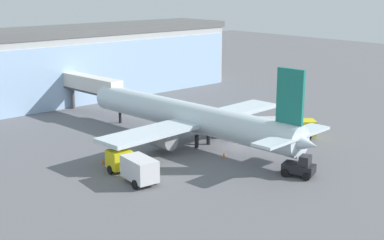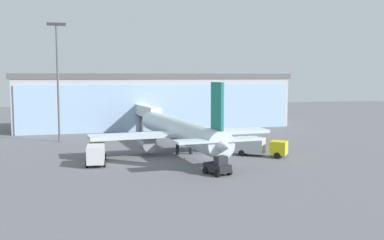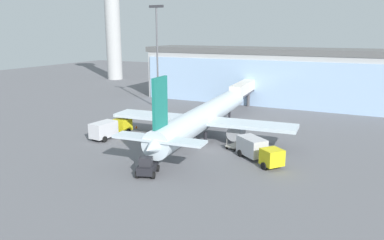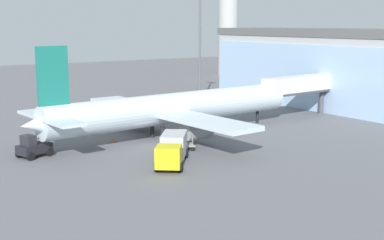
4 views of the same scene
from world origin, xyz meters
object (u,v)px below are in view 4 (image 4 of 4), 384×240
at_px(safety_cone_wingtip, 126,118).
at_px(fuel_truck, 172,148).
at_px(airplane, 171,109).
at_px(safety_cone_nose, 114,140).
at_px(jet_bridge, 300,86).
at_px(catering_truck, 81,114).
at_px(apron_light_mast, 200,28).
at_px(pushback_tug, 33,148).
at_px(baggage_cart, 180,145).

bearing_deg(safety_cone_wingtip, fuel_truck, -15.99).
height_order(airplane, safety_cone_nose, airplane).
xyz_separation_m(airplane, fuel_truck, (10.38, -6.20, -1.82)).
distance_m(airplane, fuel_truck, 12.23).
relative_size(jet_bridge, catering_truck, 1.79).
bearing_deg(apron_light_mast, fuel_truck, -38.40).
xyz_separation_m(jet_bridge, safety_cone_wingtip, (-11.15, -21.57, -4.12)).
bearing_deg(jet_bridge, safety_cone_nose, 175.64).
distance_m(jet_bridge, safety_cone_nose, 29.08).
bearing_deg(safety_cone_nose, pushback_tug, -80.14).
height_order(airplane, fuel_truck, airplane).
height_order(jet_bridge, pushback_tug, jet_bridge).
xyz_separation_m(apron_light_mast, fuel_truck, (28.45, -22.56, -10.72)).
bearing_deg(fuel_truck, pushback_tug, -95.50).
bearing_deg(baggage_cart, airplane, -94.93).
relative_size(apron_light_mast, fuel_truck, 2.93).
xyz_separation_m(apron_light_mast, safety_cone_wingtip, (5.55, -15.99, -11.91)).
xyz_separation_m(baggage_cart, pushback_tug, (-5.54, -13.66, 0.47)).
relative_size(airplane, safety_cone_nose, 66.52).
relative_size(airplane, safety_cone_wingtip, 66.52).
bearing_deg(baggage_cart, pushback_tug, -3.69).
xyz_separation_m(fuel_truck, baggage_cart, (-4.15, 3.51, -0.97)).
relative_size(apron_light_mast, airplane, 0.57).
relative_size(apron_light_mast, catering_truck, 2.79).
height_order(jet_bridge, baggage_cart, jet_bridge).
distance_m(catering_truck, pushback_tug, 17.09).
distance_m(catering_truck, fuel_truck, 23.25).
bearing_deg(catering_truck, apron_light_mast, 18.08).
xyz_separation_m(catering_truck, safety_cone_wingtip, (0.35, 6.32, -1.19)).
distance_m(apron_light_mast, pushback_tug, 39.33).
xyz_separation_m(airplane, catering_truck, (-12.87, -5.95, -1.82)).
bearing_deg(apron_light_mast, safety_cone_wingtip, -70.85).
bearing_deg(jet_bridge, pushback_tug, 177.90).
distance_m(apron_light_mast, airplane, 25.95).
distance_m(baggage_cart, safety_cone_nose, 8.31).
bearing_deg(apron_light_mast, airplane, -42.15).
height_order(fuel_truck, safety_cone_nose, fuel_truck).
distance_m(jet_bridge, apron_light_mast, 19.25).
distance_m(jet_bridge, safety_cone_wingtip, 24.63).
xyz_separation_m(apron_light_mast, catering_truck, (5.20, -22.31, -10.72)).
distance_m(jet_bridge, fuel_truck, 30.63).
bearing_deg(safety_cone_nose, fuel_truck, 3.28).
bearing_deg(baggage_cart, fuel_truck, 68.20).
relative_size(safety_cone_nose, safety_cone_wingtip, 1.00).
bearing_deg(safety_cone_nose, jet_bridge, 90.81).
bearing_deg(jet_bridge, catering_truck, 152.42).
xyz_separation_m(jet_bridge, catering_truck, (-11.50, -27.88, -2.93)).
xyz_separation_m(catering_truck, fuel_truck, (23.25, -0.25, 0.00)).
bearing_deg(jet_bridge, baggage_cart, -168.02).
bearing_deg(safety_cone_nose, safety_cone_wingtip, 148.02).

